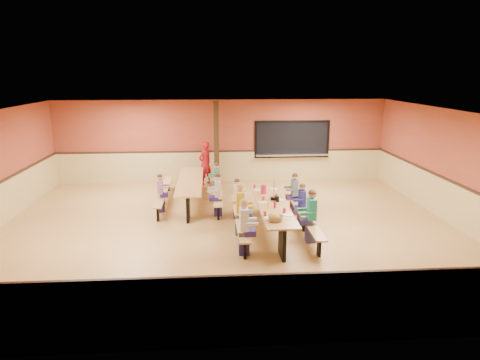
{
  "coord_description": "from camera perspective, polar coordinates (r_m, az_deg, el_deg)",
  "views": [
    {
      "loc": [
        -0.42,
        -10.52,
        3.96
      ],
      "look_at": [
        0.36,
        0.55,
        1.15
      ],
      "focal_mm": 32.0,
      "sensor_mm": 36.0,
      "label": 1
    }
  ],
  "objects": [
    {
      "name": "seated_child_green_sec",
      "position": [
        13.67,
        -3.11,
        -0.14
      ],
      "size": [
        0.34,
        0.28,
        1.16
      ],
      "primitive_type": null,
      "color": "#33815F",
      "rests_on": "ground"
    },
    {
      "name": "condiment_ketchup",
      "position": [
        10.45,
        4.65,
        -3.29
      ],
      "size": [
        0.06,
        0.06,
        0.17
      ],
      "primitive_type": "cylinder",
      "color": "#B2140F",
      "rests_on": "cafeteria_table_main"
    },
    {
      "name": "seated_child_teal_right",
      "position": [
        10.3,
        9.49,
        -4.81
      ],
      "size": [
        0.4,
        0.33,
        1.28
      ],
      "primitive_type": null,
      "color": "#1E846E",
      "rests_on": "ground"
    },
    {
      "name": "seated_child_white_left",
      "position": [
        9.49,
        0.53,
        -6.32
      ],
      "size": [
        0.4,
        0.32,
        1.26
      ],
      "primitive_type": null,
      "color": "silver",
      "rests_on": "ground"
    },
    {
      "name": "seated_child_purple_sec",
      "position": [
        12.57,
        -10.55,
        -1.75
      ],
      "size": [
        0.32,
        0.26,
        1.11
      ],
      "primitive_type": null,
      "color": "#8C5A80",
      "rests_on": "ground"
    },
    {
      "name": "condiment_mustard",
      "position": [
        10.39,
        3.72,
        -3.38
      ],
      "size": [
        0.06,
        0.06,
        0.17
      ],
      "primitive_type": "cylinder",
      "color": "yellow",
      "rests_on": "cafeteria_table_main"
    },
    {
      "name": "table_paddle",
      "position": [
        11.12,
        4.53,
        -1.93
      ],
      "size": [
        0.16,
        0.16,
        0.56
      ],
      "color": "black",
      "rests_on": "cafeteria_table_main"
    },
    {
      "name": "seated_child_grey_left",
      "position": [
        11.81,
        -0.4,
        -2.54
      ],
      "size": [
        0.32,
        0.26,
        1.12
      ],
      "primitive_type": null,
      "color": "silver",
      "rests_on": "ground"
    },
    {
      "name": "seated_child_tan_sec",
      "position": [
        12.03,
        -2.97,
        -2.0
      ],
      "size": [
        0.37,
        0.3,
        1.21
      ],
      "primitive_type": null,
      "color": "#B39F92",
      "rests_on": "ground"
    },
    {
      "name": "place_settings",
      "position": [
        10.79,
        4.35,
        -2.9
      ],
      "size": [
        0.65,
        3.3,
        0.11
      ],
      "primitive_type": null,
      "color": "beige",
      "rests_on": "cafeteria_table_main"
    },
    {
      "name": "room_envelope",
      "position": [
        11.02,
        -1.67,
        -3.05
      ],
      "size": [
        12.04,
        10.04,
        3.02
      ],
      "color": "brown",
      "rests_on": "ground"
    },
    {
      "name": "standing_woman",
      "position": [
        15.4,
        -4.67,
        2.26
      ],
      "size": [
        0.67,
        0.67,
        1.56
      ],
      "primitive_type": "imported",
      "rotation": [
        0.0,
        0.0,
        3.92
      ],
      "color": "#AA131C",
      "rests_on": "ground"
    },
    {
      "name": "chip_bowl",
      "position": [
        9.57,
        4.73,
        -5.03
      ],
      "size": [
        0.32,
        0.32,
        0.15
      ],
      "primitive_type": null,
      "color": "orange",
      "rests_on": "cafeteria_table_main"
    },
    {
      "name": "kitchen_pass_through",
      "position": [
        15.96,
        6.95,
        5.21
      ],
      "size": [
        2.78,
        0.28,
        1.38
      ],
      "color": "black",
      "rests_on": "ground"
    },
    {
      "name": "napkin_dispenser",
      "position": [
        10.99,
        4.93,
        -2.53
      ],
      "size": [
        0.1,
        0.14,
        0.13
      ],
      "primitive_type": "cube",
      "color": "black",
      "rests_on": "cafeteria_table_main"
    },
    {
      "name": "cafeteria_table_main",
      "position": [
        10.87,
        4.32,
        -4.26
      ],
      "size": [
        1.91,
        3.7,
        0.74
      ],
      "color": "#B38347",
      "rests_on": "ground"
    },
    {
      "name": "cafeteria_table_second",
      "position": [
        13.24,
        -6.64,
        -0.92
      ],
      "size": [
        1.91,
        3.7,
        0.74
      ],
      "color": "#B38347",
      "rests_on": "ground"
    },
    {
      "name": "structural_post",
      "position": [
        15.12,
        -3.15,
        4.83
      ],
      "size": [
        0.18,
        0.18,
        3.0
      ],
      "primitive_type": "cube",
      "color": "black",
      "rests_on": "ground"
    },
    {
      "name": "seated_child_char_right",
      "position": [
        12.23,
        7.26,
        -1.88
      ],
      "size": [
        0.36,
        0.29,
        1.19
      ],
      "primitive_type": null,
      "color": "#4A5154",
      "rests_on": "ground"
    },
    {
      "name": "punch_pitcher",
      "position": [
        11.65,
        3.13,
        -1.29
      ],
      "size": [
        0.16,
        0.16,
        0.22
      ],
      "primitive_type": "cylinder",
      "color": "#B1172D",
      "rests_on": "cafeteria_table_main"
    },
    {
      "name": "seated_child_navy_right",
      "position": [
        11.29,
        8.25,
        -3.38
      ],
      "size": [
        0.34,
        0.28,
        1.15
      ],
      "primitive_type": null,
      "color": "navy",
      "rests_on": "ground"
    },
    {
      "name": "seated_adult_yellow",
      "position": [
        10.62,
        0.01,
        -3.89
      ],
      "size": [
        0.42,
        0.35,
        1.32
      ],
      "primitive_type": null,
      "color": "gold",
      "rests_on": "ground"
    },
    {
      "name": "ground",
      "position": [
        11.25,
        -1.65,
        -6.41
      ],
      "size": [
        12.0,
        12.0,
        0.0
      ],
      "primitive_type": "plane",
      "color": "olive",
      "rests_on": "ground"
    }
  ]
}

